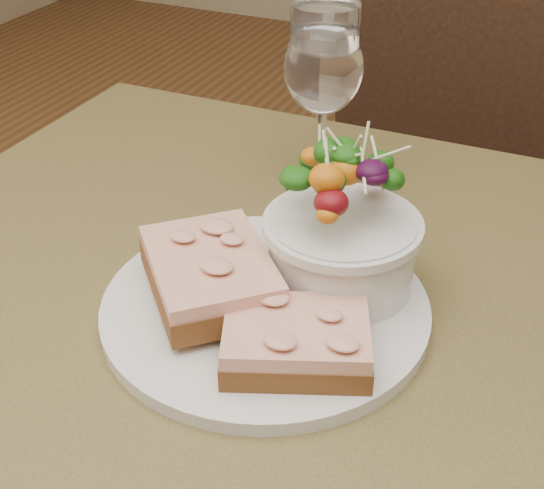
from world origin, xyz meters
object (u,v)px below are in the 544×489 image
at_px(ramekin, 191,262).
at_px(wine_glass, 323,73).
at_px(sandwich_back, 210,273).
at_px(salad_bowl, 343,222).
at_px(dinner_plate, 265,307).
at_px(chair_far, 479,298).
at_px(sandwich_front, 296,340).
at_px(cafe_table, 264,428).

xyz_separation_m(ramekin, wine_glass, (0.03, 0.21, 0.09)).
bearing_deg(ramekin, sandwich_back, -27.30).
relative_size(salad_bowl, wine_glass, 0.73).
bearing_deg(wine_glass, salad_bowl, -63.71).
xyz_separation_m(dinner_plate, sandwich_back, (-0.04, -0.01, 0.03)).
relative_size(chair_far, sandwich_back, 5.96).
bearing_deg(salad_bowl, sandwich_back, -144.53).
height_order(sandwich_front, salad_bowl, salad_bowl).
bearing_deg(sandwich_back, wine_glass, 135.91).
relative_size(sandwich_back, salad_bowl, 1.19).
relative_size(sandwich_front, wine_glass, 0.72).
relative_size(sandwich_front, sandwich_back, 0.84).
height_order(cafe_table, dinner_plate, dinner_plate).
height_order(salad_bowl, wine_glass, wine_glass).
relative_size(cafe_table, chair_far, 0.89).
xyz_separation_m(sandwich_front, salad_bowl, (-0.00, 0.10, 0.04)).
distance_m(chair_far, wine_glass, 0.78).
distance_m(salad_bowl, wine_glass, 0.19).
distance_m(ramekin, wine_glass, 0.23).
bearing_deg(wine_glass, ramekin, -97.99).
height_order(chair_far, sandwich_back, chair_far).
distance_m(sandwich_front, ramekin, 0.12).
bearing_deg(sandwich_back, ramekin, -160.08).
height_order(chair_far, salad_bowl, chair_far).
bearing_deg(ramekin, cafe_table, -19.22).
height_order(cafe_table, ramekin, ramekin).
bearing_deg(dinner_plate, chair_far, 82.19).
height_order(dinner_plate, sandwich_front, sandwich_front).
bearing_deg(sandwich_front, salad_bowl, 69.20).
xyz_separation_m(sandwich_front, sandwich_back, (-0.09, 0.04, 0.01)).
relative_size(dinner_plate, ramekin, 4.23).
xyz_separation_m(ramekin, salad_bowl, (0.11, 0.05, 0.04)).
distance_m(sandwich_front, wine_glass, 0.29).
distance_m(dinner_plate, ramekin, 0.07).
xyz_separation_m(chair_far, ramekin, (-0.16, -0.72, 0.49)).
bearing_deg(salad_bowl, dinner_plate, -133.06).
bearing_deg(chair_far, salad_bowl, 96.65).
height_order(sandwich_back, ramekin, sandwich_back).
relative_size(cafe_table, salad_bowl, 6.30).
bearing_deg(sandwich_front, wine_glass, 85.64).
height_order(chair_far, ramekin, chair_far).
xyz_separation_m(sandwich_back, ramekin, (-0.02, 0.01, -0.00)).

